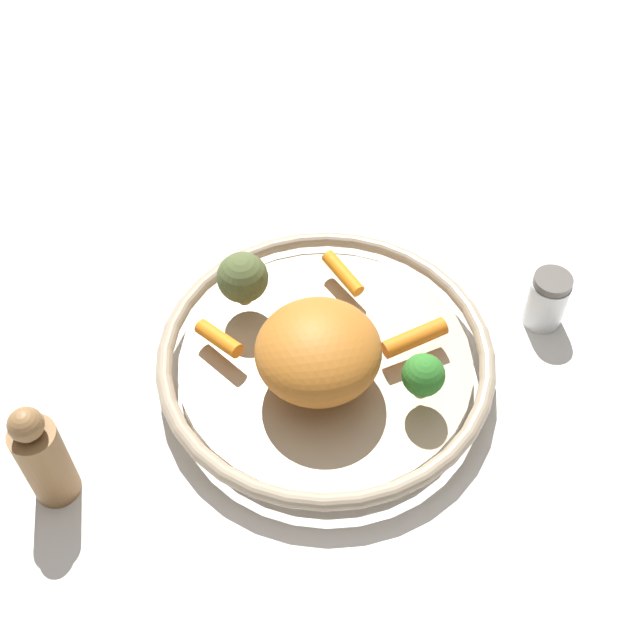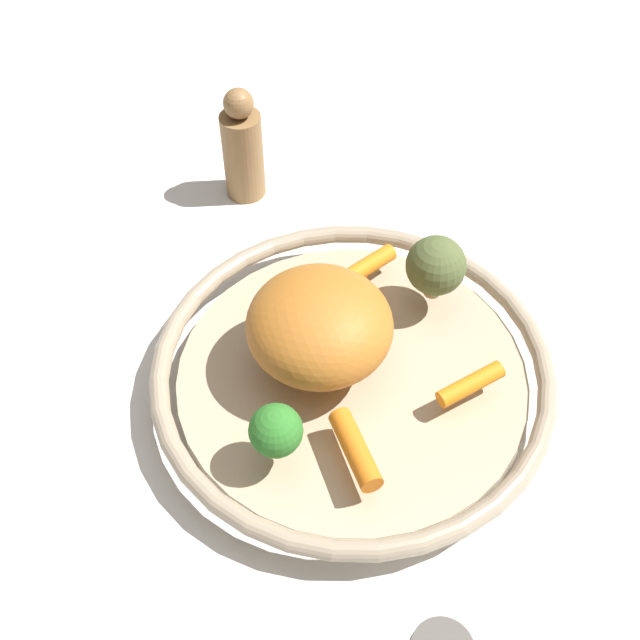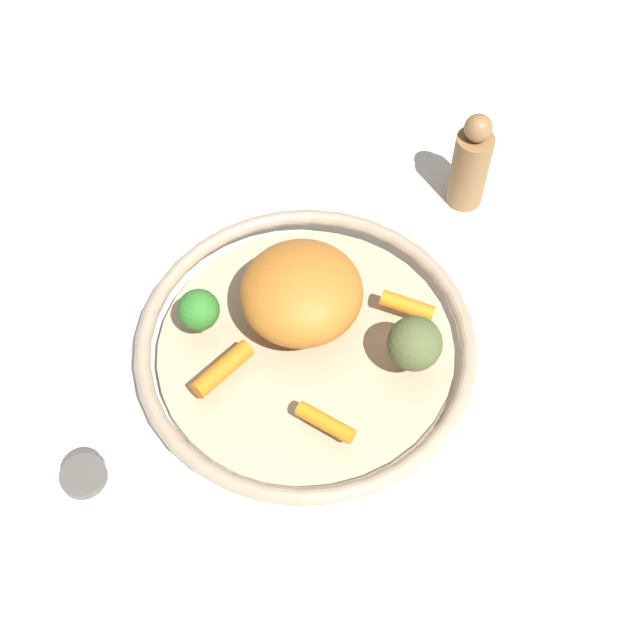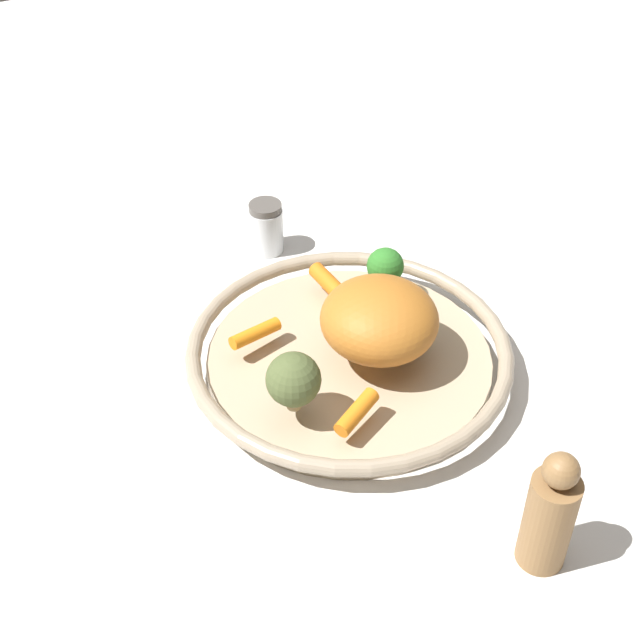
{
  "view_description": "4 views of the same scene",
  "coord_description": "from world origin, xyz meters",
  "px_view_note": "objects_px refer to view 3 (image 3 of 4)",
  "views": [
    {
      "loc": [
        0.19,
        0.47,
        0.71
      ],
      "look_at": [
        -0.0,
        -0.03,
        0.06
      ],
      "focal_mm": 46.14,
      "sensor_mm": 36.0,
      "label": 1
    },
    {
      "loc": [
        -0.39,
        0.14,
        0.59
      ],
      "look_at": [
        0.03,
        0.02,
        0.07
      ],
      "focal_mm": 44.89,
      "sensor_mm": 36.0,
      "label": 2
    },
    {
      "loc": [
        -0.3,
        -0.33,
        0.76
      ],
      "look_at": [
        0.02,
        -0.0,
        0.05
      ],
      "focal_mm": 46.98,
      "sensor_mm": 36.0,
      "label": 3
    },
    {
      "loc": [
        0.62,
        -0.36,
        0.67
      ],
      "look_at": [
        -0.02,
        -0.03,
        0.07
      ],
      "focal_mm": 50.43,
      "sensor_mm": 36.0,
      "label": 4
    }
  ],
  "objects_px": {
    "roast_chicken_piece": "(301,292)",
    "broccoli_floret_large": "(415,344)",
    "baby_carrot_back": "(407,306)",
    "broccoli_floret_small": "(199,310)",
    "pepper_mill": "(470,164)",
    "baby_carrot_near_rim": "(325,422)",
    "serving_bowl": "(306,348)",
    "salt_shaker": "(91,489)",
    "baby_carrot_center": "(222,369)"
  },
  "relations": [
    {
      "from": "broccoli_floret_small",
      "to": "pepper_mill",
      "type": "xyz_separation_m",
      "value": [
        0.35,
        -0.05,
        -0.01
      ]
    },
    {
      "from": "baby_carrot_center",
      "to": "salt_shaker",
      "type": "height_order",
      "value": "salt_shaker"
    },
    {
      "from": "broccoli_floret_large",
      "to": "pepper_mill",
      "type": "bearing_deg",
      "value": 28.43
    },
    {
      "from": "serving_bowl",
      "to": "baby_carrot_near_rim",
      "type": "distance_m",
      "value": 0.1
    },
    {
      "from": "serving_bowl",
      "to": "baby_carrot_near_rim",
      "type": "bearing_deg",
      "value": -122.39
    },
    {
      "from": "salt_shaker",
      "to": "broccoli_floret_large",
      "type": "bearing_deg",
      "value": -20.34
    },
    {
      "from": "broccoli_floret_small",
      "to": "salt_shaker",
      "type": "relative_size",
      "value": 0.75
    },
    {
      "from": "roast_chicken_piece",
      "to": "baby_carrot_back",
      "type": "relative_size",
      "value": 2.22
    },
    {
      "from": "broccoli_floret_small",
      "to": "salt_shaker",
      "type": "xyz_separation_m",
      "value": [
        -0.18,
        -0.06,
        -0.04
      ]
    },
    {
      "from": "serving_bowl",
      "to": "roast_chicken_piece",
      "type": "height_order",
      "value": "roast_chicken_piece"
    },
    {
      "from": "roast_chicken_piece",
      "to": "baby_carrot_near_rim",
      "type": "distance_m",
      "value": 0.13
    },
    {
      "from": "baby_carrot_near_rim",
      "to": "broccoli_floret_small",
      "type": "relative_size",
      "value": 1.17
    },
    {
      "from": "baby_carrot_near_rim",
      "to": "serving_bowl",
      "type": "bearing_deg",
      "value": 57.61
    },
    {
      "from": "baby_carrot_center",
      "to": "pepper_mill",
      "type": "relative_size",
      "value": 0.53
    },
    {
      "from": "serving_bowl",
      "to": "broccoli_floret_small",
      "type": "xyz_separation_m",
      "value": [
        -0.07,
        0.08,
        0.05
      ]
    },
    {
      "from": "baby_carrot_near_rim",
      "to": "broccoli_floret_small",
      "type": "distance_m",
      "value": 0.17
    },
    {
      "from": "serving_bowl",
      "to": "salt_shaker",
      "type": "distance_m",
      "value": 0.25
    },
    {
      "from": "serving_bowl",
      "to": "broccoli_floret_large",
      "type": "bearing_deg",
      "value": -59.07
    },
    {
      "from": "serving_bowl",
      "to": "baby_carrot_near_rim",
      "type": "xyz_separation_m",
      "value": [
        -0.05,
        -0.08,
        0.03
      ]
    },
    {
      "from": "roast_chicken_piece",
      "to": "baby_carrot_center",
      "type": "relative_size",
      "value": 1.78
    },
    {
      "from": "baby_carrot_back",
      "to": "broccoli_floret_small",
      "type": "height_order",
      "value": "broccoli_floret_small"
    },
    {
      "from": "broccoli_floret_small",
      "to": "salt_shaker",
      "type": "bearing_deg",
      "value": -161.07
    },
    {
      "from": "roast_chicken_piece",
      "to": "baby_carrot_center",
      "type": "bearing_deg",
      "value": 179.36
    },
    {
      "from": "serving_bowl",
      "to": "broccoli_floret_large",
      "type": "height_order",
      "value": "broccoli_floret_large"
    },
    {
      "from": "serving_bowl",
      "to": "roast_chicken_piece",
      "type": "xyz_separation_m",
      "value": [
        0.02,
        0.02,
        0.06
      ]
    },
    {
      "from": "roast_chicken_piece",
      "to": "broccoli_floret_large",
      "type": "bearing_deg",
      "value": -72.08
    },
    {
      "from": "baby_carrot_near_rim",
      "to": "broccoli_floret_large",
      "type": "height_order",
      "value": "broccoli_floret_large"
    },
    {
      "from": "baby_carrot_near_rim",
      "to": "baby_carrot_center",
      "type": "distance_m",
      "value": 0.12
    },
    {
      "from": "baby_carrot_back",
      "to": "broccoli_floret_small",
      "type": "bearing_deg",
      "value": 141.73
    },
    {
      "from": "serving_bowl",
      "to": "pepper_mill",
      "type": "bearing_deg",
      "value": 6.32
    },
    {
      "from": "broccoli_floret_small",
      "to": "salt_shaker",
      "type": "distance_m",
      "value": 0.2
    },
    {
      "from": "baby_carrot_near_rim",
      "to": "baby_carrot_center",
      "type": "height_order",
      "value": "baby_carrot_center"
    },
    {
      "from": "broccoli_floret_large",
      "to": "broccoli_floret_small",
      "type": "bearing_deg",
      "value": 124.82
    },
    {
      "from": "broccoli_floret_small",
      "to": "pepper_mill",
      "type": "height_order",
      "value": "pepper_mill"
    },
    {
      "from": "serving_bowl",
      "to": "salt_shaker",
      "type": "bearing_deg",
      "value": 175.4
    },
    {
      "from": "baby_carrot_back",
      "to": "broccoli_floret_small",
      "type": "distance_m",
      "value": 0.21
    },
    {
      "from": "baby_carrot_near_rim",
      "to": "baby_carrot_back",
      "type": "height_order",
      "value": "baby_carrot_back"
    },
    {
      "from": "roast_chicken_piece",
      "to": "broccoli_floret_small",
      "type": "height_order",
      "value": "roast_chicken_piece"
    },
    {
      "from": "roast_chicken_piece",
      "to": "baby_carrot_near_rim",
      "type": "relative_size",
      "value": 2.07
    },
    {
      "from": "baby_carrot_back",
      "to": "salt_shaker",
      "type": "height_order",
      "value": "salt_shaker"
    },
    {
      "from": "serving_bowl",
      "to": "roast_chicken_piece",
      "type": "bearing_deg",
      "value": 53.98
    },
    {
      "from": "serving_bowl",
      "to": "broccoli_floret_small",
      "type": "distance_m",
      "value": 0.12
    },
    {
      "from": "baby_carrot_near_rim",
      "to": "broccoli_floret_small",
      "type": "xyz_separation_m",
      "value": [
        -0.01,
        0.17,
        0.02
      ]
    },
    {
      "from": "roast_chicken_piece",
      "to": "baby_carrot_back",
      "type": "height_order",
      "value": "roast_chicken_piece"
    },
    {
      "from": "broccoli_floret_small",
      "to": "pepper_mill",
      "type": "relative_size",
      "value": 0.39
    },
    {
      "from": "baby_carrot_near_rim",
      "to": "salt_shaker",
      "type": "relative_size",
      "value": 0.88
    },
    {
      "from": "serving_bowl",
      "to": "baby_carrot_center",
      "type": "height_order",
      "value": "baby_carrot_center"
    },
    {
      "from": "broccoli_floret_large",
      "to": "serving_bowl",
      "type": "bearing_deg",
      "value": 120.93
    },
    {
      "from": "baby_carrot_back",
      "to": "broccoli_floret_large",
      "type": "distance_m",
      "value": 0.07
    },
    {
      "from": "baby_carrot_center",
      "to": "pepper_mill",
      "type": "height_order",
      "value": "pepper_mill"
    }
  ]
}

